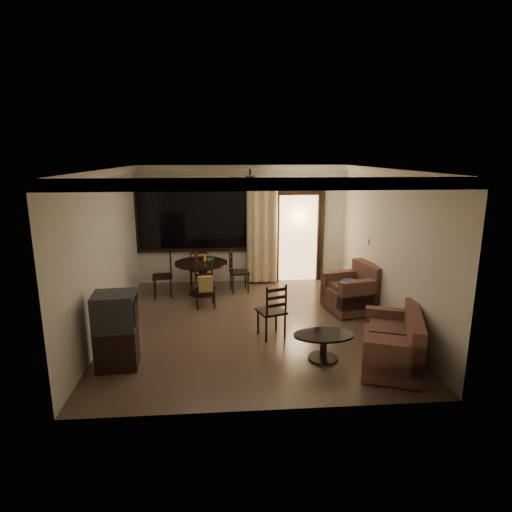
{
  "coord_description": "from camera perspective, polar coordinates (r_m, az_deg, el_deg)",
  "views": [
    {
      "loc": [
        -0.49,
        -7.36,
        3.05
      ],
      "look_at": [
        0.12,
        0.2,
        1.23
      ],
      "focal_mm": 30.0,
      "sensor_mm": 36.0,
      "label": 1
    }
  ],
  "objects": [
    {
      "name": "dining_chair_south",
      "position": [
        8.78,
        -6.8,
        -4.84
      ],
      "size": [
        0.47,
        0.52,
        0.95
      ],
      "rotation": [
        0.0,
        0.0,
        0.12
      ],
      "color": "black",
      "rests_on": "ground"
    },
    {
      "name": "coffee_table",
      "position": [
        6.67,
        9.0,
        -11.3
      ],
      "size": [
        0.93,
        0.56,
        0.41
      ],
      "rotation": [
        0.0,
        0.0,
        0.32
      ],
      "color": "black",
      "rests_on": "ground"
    },
    {
      "name": "room_shell",
      "position": [
        9.28,
        2.14,
        5.9
      ],
      "size": [
        5.5,
        6.7,
        5.5
      ],
      "color": "beige",
      "rests_on": "ground"
    },
    {
      "name": "dining_chair_east",
      "position": [
        9.7,
        -2.31,
        -3.13
      ],
      "size": [
        0.47,
        0.47,
        0.95
      ],
      "rotation": [
        0.0,
        0.0,
        1.69
      ],
      "color": "black",
      "rests_on": "ground"
    },
    {
      "name": "sofa",
      "position": [
        6.76,
        18.05,
        -11.08
      ],
      "size": [
        1.25,
        1.66,
        0.79
      ],
      "rotation": [
        0.0,
        0.0,
        -0.35
      ],
      "color": "#3E201D",
      "rests_on": "ground"
    },
    {
      "name": "dining_table",
      "position": [
        9.53,
        -7.29,
        -1.71
      ],
      "size": [
        1.16,
        1.16,
        0.95
      ],
      "rotation": [
        0.0,
        0.0,
        0.12
      ],
      "color": "black",
      "rests_on": "ground"
    },
    {
      "name": "dining_chair_west",
      "position": [
        9.59,
        -12.24,
        -3.63
      ],
      "size": [
        0.47,
        0.47,
        0.95
      ],
      "rotation": [
        0.0,
        0.0,
        -1.45
      ],
      "color": "black",
      "rests_on": "ground"
    },
    {
      "name": "dining_chair_north",
      "position": [
        10.06,
        -7.68,
        -2.63
      ],
      "size": [
        0.47,
        0.47,
        0.95
      ],
      "rotation": [
        0.0,
        0.0,
        3.26
      ],
      "color": "black",
      "rests_on": "ground"
    },
    {
      "name": "side_chair",
      "position": [
        7.35,
        2.1,
        -8.64
      ],
      "size": [
        0.54,
        0.54,
        0.96
      ],
      "rotation": [
        0.0,
        0.0,
        3.46
      ],
      "color": "black",
      "rests_on": "ground"
    },
    {
      "name": "tv_cabinet",
      "position": [
        6.6,
        -18.15,
        -9.38
      ],
      "size": [
        0.63,
        0.57,
        1.12
      ],
      "rotation": [
        0.0,
        0.0,
        0.08
      ],
      "color": "black",
      "rests_on": "ground"
    },
    {
      "name": "armchair",
      "position": [
        8.74,
        12.96,
        -4.67
      ],
      "size": [
        1.1,
        1.1,
        0.92
      ],
      "rotation": [
        0.0,
        0.0,
        0.23
      ],
      "color": "#3E201D",
      "rests_on": "ground"
    },
    {
      "name": "ground",
      "position": [
        7.99,
        -0.75,
        -8.99
      ],
      "size": [
        5.5,
        5.5,
        0.0
      ],
      "primitive_type": "plane",
      "color": "#7F6651",
      "rests_on": "ground"
    }
  ]
}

